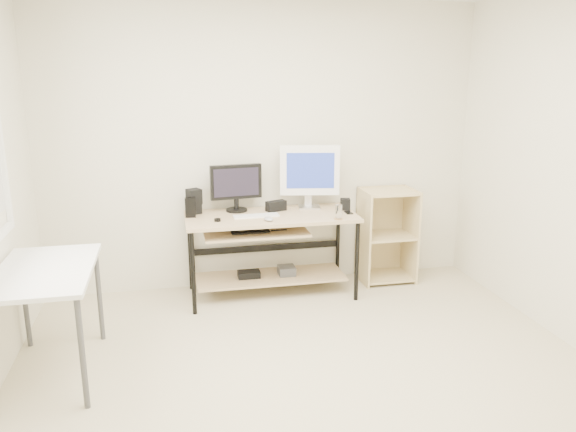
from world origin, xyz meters
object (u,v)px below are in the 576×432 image
(desk, at_px, (268,238))
(white_imac, at_px, (310,172))
(audio_controller, at_px, (190,207))
(side_table, at_px, (45,281))
(black_monitor, at_px, (236,185))
(shelf_unit, at_px, (385,234))

(desk, bearing_deg, white_imac, 22.79)
(white_imac, xyz_separation_m, audio_controller, (-1.09, -0.11, -0.25))
(desk, relative_size, audio_controller, 8.53)
(desk, height_order, side_table, same)
(white_imac, relative_size, audio_controller, 3.30)
(side_table, distance_m, white_imac, 2.45)
(side_table, relative_size, black_monitor, 2.15)
(side_table, xyz_separation_m, white_imac, (2.07, 1.24, 0.42))
(desk, distance_m, shelf_unit, 1.19)
(desk, bearing_deg, shelf_unit, 7.77)
(black_monitor, xyz_separation_m, audio_controller, (-0.42, -0.13, -0.16))
(shelf_unit, height_order, audio_controller, audio_controller)
(side_table, xyz_separation_m, black_monitor, (1.40, 1.26, 0.32))
(shelf_unit, relative_size, white_imac, 1.55)
(side_table, distance_m, black_monitor, 1.91)
(side_table, height_order, black_monitor, black_monitor)
(side_table, distance_m, audio_controller, 1.50)
(white_imac, bearing_deg, black_monitor, -171.42)
(black_monitor, bearing_deg, white_imac, -7.70)
(desk, relative_size, white_imac, 2.58)
(desk, height_order, audio_controller, audio_controller)
(desk, xyz_separation_m, audio_controller, (-0.67, 0.07, 0.30))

